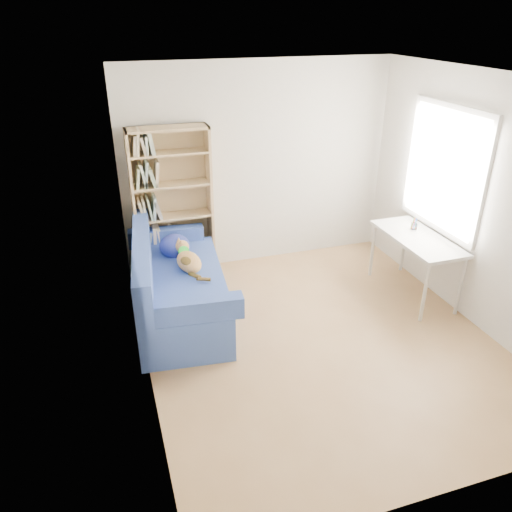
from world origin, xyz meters
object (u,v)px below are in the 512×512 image
(bookshelf, at_px, (173,212))
(desk, at_px, (417,243))
(sofa, at_px, (176,286))
(pen_cup, at_px, (414,225))

(bookshelf, xyz_separation_m, desk, (2.61, -1.32, -0.20))
(sofa, xyz_separation_m, desk, (2.77, -0.40, 0.32))
(bookshelf, relative_size, pen_cup, 12.96)
(desk, distance_m, pen_cup, 0.26)
(bookshelf, height_order, pen_cup, bookshelf)
(sofa, xyz_separation_m, pen_cup, (2.85, -0.19, 0.44))
(bookshelf, distance_m, desk, 2.93)
(sofa, xyz_separation_m, bookshelf, (0.16, 0.92, 0.52))
(sofa, bearing_deg, bookshelf, 86.06)
(sofa, height_order, desk, sofa)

